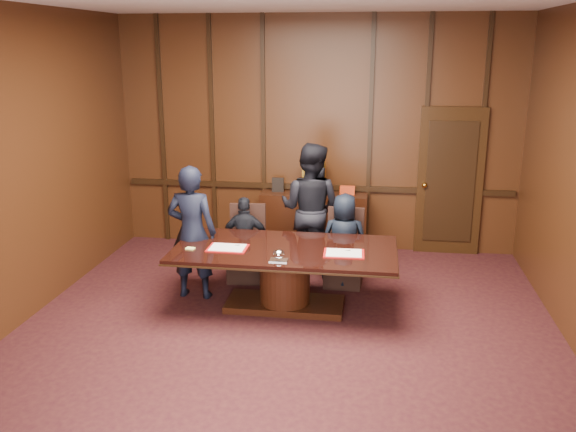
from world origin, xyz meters
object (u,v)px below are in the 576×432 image
Objects in this scene: witness_left at (192,232)px; witness_right at (310,209)px; conference_table at (285,268)px; signatory_left at (245,239)px; signatory_right at (344,241)px; sideboard at (314,220)px.

witness_left is 1.70m from witness_right.
signatory_left is (-0.65, 0.80, 0.06)m from conference_table.
witness_right is at bearing -157.27° from signatory_left.
witness_left reaches higher than signatory_left.
conference_table is 2.28× the size of signatory_left.
signatory_left is at bearing 129.09° from conference_table.
signatory_left is 1.30m from signatory_right.
conference_table is at bearing 48.48° from signatory_right.
signatory_right reaches higher than signatory_left.
signatory_right is (0.54, -1.36, 0.13)m from sideboard.
sideboard is at bearing -71.00° from witness_right.
conference_table is 1.04m from signatory_right.
signatory_left is at bearing 43.96° from witness_right.
witness_right reaches higher than signatory_right.
witness_right reaches higher than sideboard.
conference_table is at bearing 172.16° from witness_left.
conference_table is at bearing -92.98° from sideboard.
witness_left is at bearing 53.81° from witness_right.
witness_left is (-1.83, -0.61, 0.22)m from signatory_right.
sideboard is 1.02m from witness_right.
signatory_left is 0.93× the size of signatory_right.
sideboard is 0.61× the size of conference_table.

